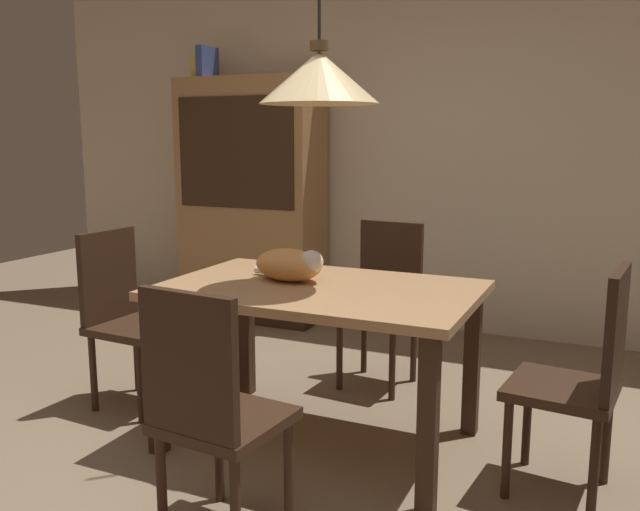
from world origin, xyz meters
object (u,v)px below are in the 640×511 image
at_px(chair_left_side, 124,310).
at_px(cat_sleeping, 291,265).
at_px(dining_table, 319,308).
at_px(pendant_lamp, 319,77).
at_px(chair_near_front, 210,406).
at_px(book_blue_wide, 208,63).
at_px(chair_far_back, 384,296).
at_px(book_yellow_short, 201,67).
at_px(hutch_bookcase, 251,205).
at_px(chair_right_side, 584,373).

xyz_separation_m(chair_left_side, cat_sleeping, (0.96, 0.04, 0.32)).
xyz_separation_m(dining_table, pendant_lamp, (0.00, 0.00, 1.01)).
bearing_deg(chair_near_front, cat_sleeping, 99.77).
relative_size(chair_near_front, chair_left_side, 1.00).
xyz_separation_m(dining_table, chair_left_side, (-1.13, 0.00, -0.14)).
relative_size(pendant_lamp, book_blue_wide, 5.42).
height_order(cat_sleeping, pendant_lamp, pendant_lamp).
bearing_deg(chair_far_back, pendant_lamp, -90.40).
distance_m(dining_table, book_yellow_short, 2.88).
distance_m(dining_table, hutch_bookcase, 2.30).
xyz_separation_m(pendant_lamp, hutch_bookcase, (-1.40, 1.81, -0.77)).
relative_size(dining_table, book_blue_wide, 5.83).
bearing_deg(cat_sleeping, chair_left_side, -177.75).
bearing_deg(pendant_lamp, chair_right_side, -0.43).
relative_size(book_yellow_short, book_blue_wide, 0.83).
bearing_deg(hutch_bookcase, book_yellow_short, 179.80).
xyz_separation_m(chair_near_front, chair_left_side, (-1.12, 0.88, 0.00)).
relative_size(chair_far_back, book_yellow_short, 4.65).
xyz_separation_m(dining_table, chair_near_front, (-0.01, -0.88, -0.14)).
bearing_deg(pendant_lamp, dining_table, -97.13).
bearing_deg(hutch_bookcase, dining_table, -52.22).
height_order(dining_table, chair_near_front, chair_near_front).
distance_m(chair_far_back, chair_left_side, 1.43).
xyz_separation_m(chair_right_side, hutch_bookcase, (-2.53, 1.82, 0.38)).
distance_m(chair_right_side, book_yellow_short, 3.76).
xyz_separation_m(chair_right_side, chair_far_back, (-1.12, 0.89, 0.00)).
bearing_deg(dining_table, chair_left_side, 179.76).
bearing_deg(chair_left_side, chair_right_side, -0.34).
bearing_deg(chair_left_side, dining_table, -0.24).
height_order(dining_table, pendant_lamp, pendant_lamp).
distance_m(dining_table, pendant_lamp, 1.01).
bearing_deg(chair_near_front, chair_left_side, 141.78).
relative_size(cat_sleeping, book_blue_wide, 1.64).
distance_m(cat_sleeping, book_yellow_short, 2.67).
xyz_separation_m(cat_sleeping, pendant_lamp, (0.17, -0.04, 0.84)).
height_order(chair_right_side, cat_sleeping, chair_right_side).
relative_size(dining_table, chair_near_front, 1.51).
xyz_separation_m(chair_left_side, book_blue_wide, (-0.64, 1.81, 1.46)).
bearing_deg(book_blue_wide, pendant_lamp, -45.72).
bearing_deg(pendant_lamp, book_yellow_short, 135.31).
bearing_deg(chair_far_back, cat_sleeping, -101.64).
bearing_deg(chair_far_back, chair_left_side, -142.40).
bearing_deg(chair_right_side, book_blue_wide, 147.84).
bearing_deg(pendant_lamp, book_blue_wide, 134.28).
bearing_deg(pendant_lamp, hutch_bookcase, 127.78).
relative_size(chair_near_front, book_blue_wide, 3.88).
bearing_deg(book_blue_wide, chair_left_side, -70.56).
height_order(chair_near_front, book_blue_wide, book_blue_wide).
distance_m(chair_near_front, chair_left_side, 1.43).
height_order(dining_table, chair_left_side, chair_left_side).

